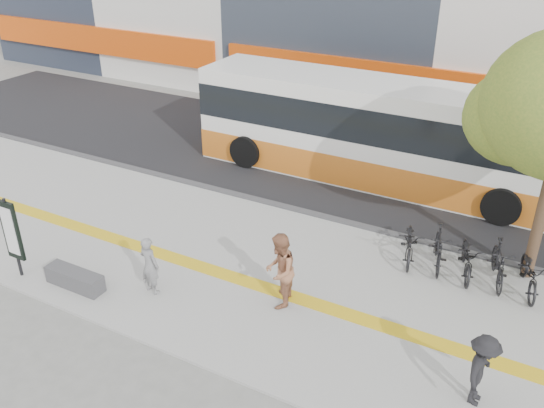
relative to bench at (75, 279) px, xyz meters
The scene contains 12 objects.
ground 2.88m from the bench, 24.78° to the left, with size 120.00×120.00×0.00m, color slate.
sidewalk 3.76m from the bench, 46.08° to the left, with size 40.00×7.00×0.08m, color gray.
tactile_strip 3.41m from the bench, 40.24° to the left, with size 40.00×0.45×0.01m, color gold.
street 10.53m from the bench, 75.70° to the left, with size 40.00×8.00×0.06m, color black.
curb 6.73m from the bench, 67.25° to the left, with size 40.00×0.25×0.14m, color #3D3C3F.
bench is the anchor object (origin of this frame).
signboard 1.94m from the bench, 169.19° to the right, with size 0.55×0.10×2.20m.
bus 10.69m from the bench, 66.07° to the left, with size 12.54×2.97×3.34m.
bicycle_row 9.87m from the bench, 31.80° to the left, with size 4.10×1.97×1.08m.
seated_woman 2.02m from the bench, 22.73° to the left, with size 0.55×0.36×1.52m, color black.
pedestrian_tan 5.15m from the bench, 20.73° to the left, with size 0.91×0.71×1.88m, color #9C6445.
pedestrian_dark 9.55m from the bench, ahead, with size 1.00×0.57×1.55m, color black.
Camera 1 is at (7.30, -9.19, 8.58)m, focal length 38.06 mm.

